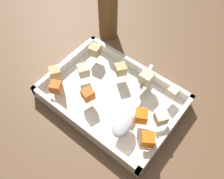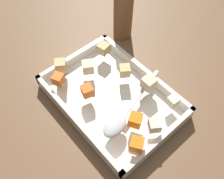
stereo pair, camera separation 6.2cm
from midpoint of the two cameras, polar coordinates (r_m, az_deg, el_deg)
ground_plane at (r=0.66m, az=-1.56°, el=-3.00°), size 4.00×4.00×0.00m
baking_dish at (r=0.65m, az=-2.71°, el=-2.26°), size 0.35×0.25×0.04m
carrot_chunk_mid_left at (r=0.55m, az=5.20°, el=-11.82°), size 0.04×0.04×0.03m
carrot_chunk_heap_side at (r=0.64m, az=-15.76°, el=0.40°), size 0.04×0.04×0.03m
carrot_chunk_corner_nw at (r=0.57m, az=3.87°, el=-6.43°), size 0.04×0.04×0.03m
carrot_chunk_near_right at (r=0.61m, az=-8.58°, el=-1.31°), size 0.03×0.03×0.03m
potato_chunk_far_right at (r=0.70m, az=-6.58°, el=8.99°), size 0.04×0.04×0.03m
potato_chunk_mid_right at (r=0.65m, az=-9.40°, el=4.23°), size 0.04×0.04×0.03m
potato_chunk_far_left at (r=0.65m, az=-0.67°, el=4.62°), size 0.04×0.04×0.03m
potato_chunk_center at (r=0.62m, az=11.40°, el=-0.77°), size 0.03×0.03×0.02m
potato_chunk_front_center at (r=0.67m, az=-15.80°, el=3.65°), size 0.04×0.04×0.03m
potato_chunk_corner_sw at (r=0.63m, az=5.36°, el=2.55°), size 0.03×0.03×0.03m
parsnip_chunk_corner_ne at (r=0.58m, az=8.58°, el=-6.67°), size 0.04×0.04×0.03m
serving_spoon at (r=0.57m, az=-0.07°, el=-7.24°), size 0.08×0.24×0.02m
pepper_mill at (r=0.77m, az=-3.34°, el=17.72°), size 0.06×0.06×0.20m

